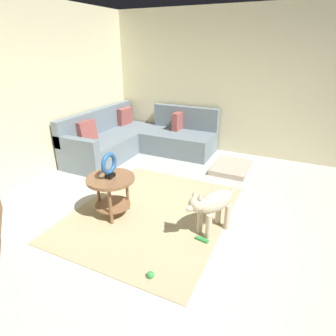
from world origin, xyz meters
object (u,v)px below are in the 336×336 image
Objects in this scene: side_table at (111,186)px; torus_sculpture at (109,165)px; dog_bed_mat at (231,167)px; dog_toy_ball at (151,275)px; dog at (212,204)px; dog_toy_rope at (202,240)px; sectional_couch at (137,139)px.

torus_sculpture is (0.00, 0.00, 0.29)m from side_table.
dog_bed_mat is 11.26× the size of dog_toy_ball.
side_table is 1.27m from dog_toy_ball.
dog is at bearing -81.52° from side_table.
dog_bed_mat is at bearing -26.92° from side_table.
dog_bed_mat is (2.07, -1.05, -0.37)m from side_table.
dog_bed_mat is 1.03× the size of dog.
dog_bed_mat reaches higher than dog_toy_rope.
side_table is 1.29m from dog_toy_rope.
dog is at bearing -81.52° from torus_sculpture.
dog_toy_ball is at bearing 178.06° from dog_bed_mat.
sectional_couch is 2.27m from side_table.
sectional_couch reaches higher than dog_toy_ball.
torus_sculpture is 1.32m from dog.
sectional_couch reaches higher than side_table.
sectional_couch is 1.95m from dog_bed_mat.
side_table is 1.84× the size of torus_sculpture.
torus_sculpture is 1.41m from dog_toy_rope.
dog_toy_rope is at bearing -134.98° from sectional_couch.
dog_toy_ball is 0.49× the size of dog_toy_rope.
side_table is 0.29m from torus_sculpture.
dog_bed_mat is at bearing -56.24° from dog.
dog is 5.38× the size of dog_toy_rope.
side_table is at bearing -157.06° from sectional_couch.
dog_toy_ball is (-0.93, 0.30, -0.34)m from dog.
torus_sculpture is (-2.08, -0.88, 0.42)m from sectional_couch.
dog is 0.41m from dog_toy_rope.
dog_bed_mat is 2.11m from dog_toy_rope.
torus_sculpture is 2.42m from dog_bed_mat.
sectional_couch is at bearing -14.04° from dog.
dog_toy_rope is at bearing -20.72° from dog_toy_ball.
dog_toy_ball is (-0.75, -0.96, -0.68)m from torus_sculpture.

